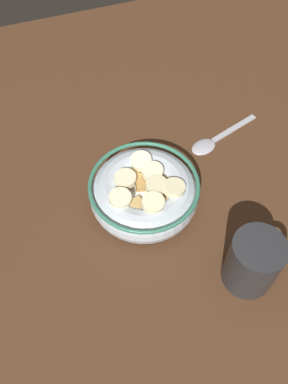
{
  "coord_description": "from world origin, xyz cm",
  "views": [
    {
      "loc": [
        -11.15,
        -31.77,
        52.27
      ],
      "look_at": [
        0.0,
        0.0,
        3.0
      ],
      "focal_mm": 38.1,
      "sensor_mm": 36.0,
      "label": 1
    }
  ],
  "objects": [
    {
      "name": "ground_plane",
      "position": [
        0.0,
        0.0,
        -1.0
      ],
      "size": [
        105.76,
        105.76,
        2.0
      ],
      "primitive_type": "cube",
      "color": "#472B19"
    },
    {
      "name": "cereal_bowl",
      "position": [
        0.02,
        -0.02,
        2.93
      ],
      "size": [
        16.12,
        16.12,
        6.29
      ],
      "color": "#B2BCC6",
      "rests_on": "ground_plane"
    },
    {
      "name": "coffee_mug",
      "position": [
        9.4,
        -15.73,
        4.38
      ],
      "size": [
        9.64,
        6.79,
        8.75
      ],
      "color": "#262628",
      "rests_on": "ground_plane"
    },
    {
      "name": "spoon",
      "position": [
        14.8,
        7.8,
        0.35
      ],
      "size": [
        14.15,
        6.14,
        0.8
      ],
      "color": "#A5A5AD",
      "rests_on": "ground_plane"
    }
  ]
}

